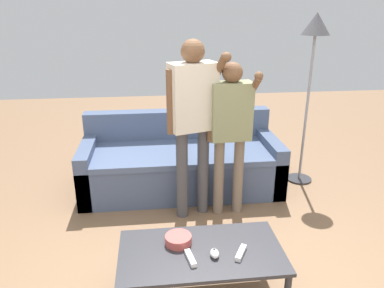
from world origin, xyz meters
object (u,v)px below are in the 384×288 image
player_center (193,110)px  game_remote_wand_far (241,253)px  snack_bowl (178,240)px  player_right (231,123)px  game_remote_nunchuk (215,253)px  couch (181,162)px  coffee_table (201,256)px  game_remote_wand_near (190,258)px  floor_lamp (314,42)px

player_center → game_remote_wand_far: 1.35m
snack_bowl → game_remote_wand_far: size_ratio=1.18×
player_right → game_remote_nunchuk: bearing=-106.1°
couch → coffee_table: couch is taller
game_remote_nunchuk → snack_bowl: bearing=142.7°
couch → player_center: 0.97m
coffee_table → player_center: bearing=86.2°
coffee_table → snack_bowl: size_ratio=5.99×
game_remote_wand_near → snack_bowl: bearing=108.4°
coffee_table → game_remote_wand_near: game_remote_wand_near is taller
coffee_table → game_remote_nunchuk: bearing=-42.8°
game_remote_nunchuk → game_remote_wand_near: (-0.16, -0.02, -0.01)m
couch → floor_lamp: floor_lamp is taller
player_center → snack_bowl: bearing=-102.1°
snack_bowl → game_remote_nunchuk: snack_bowl is taller
coffee_table → game_remote_wand_far: 0.27m
game_remote_nunchuk → player_right: player_right is taller
couch → floor_lamp: bearing=-0.6°
snack_bowl → game_remote_nunchuk: bearing=-37.3°
player_center → game_remote_wand_near: size_ratio=10.19×
snack_bowl → player_center: bearing=77.9°
player_center → player_right: bearing=-2.8°
player_right → player_center: size_ratio=0.88×
player_center → game_remote_wand_far: player_center is taller
game_remote_nunchuk → coffee_table: bearing=137.2°
couch → player_right: (0.40, -0.62, 0.63)m
game_remote_wand_near → game_remote_nunchuk: bearing=6.5°
couch → snack_bowl: size_ratio=11.60×
game_remote_wand_far → game_remote_wand_near: bearing=-177.1°
coffee_table → snack_bowl: snack_bowl is taller
floor_lamp → snack_bowl: bearing=-133.7°
couch → game_remote_nunchuk: couch is taller
floor_lamp → game_remote_wand_near: floor_lamp is taller
game_remote_nunchuk → floor_lamp: floor_lamp is taller
game_remote_nunchuk → game_remote_wand_near: size_ratio=0.55×
game_remote_nunchuk → floor_lamp: (1.31, 1.77, 1.14)m
game_remote_wand_far → coffee_table: bearing=163.7°
game_remote_wand_far → snack_bowl: bearing=156.7°
couch → game_remote_nunchuk: bearing=-87.8°
coffee_table → game_remote_wand_near: bearing=-132.3°
player_right → game_remote_wand_far: size_ratio=9.46×
coffee_table → game_remote_wand_far: game_remote_wand_far is taller
floor_lamp → player_right: 1.31m
player_right → player_center: (-0.34, 0.02, 0.12)m
snack_bowl → game_remote_wand_near: snack_bowl is taller
snack_bowl → floor_lamp: floor_lamp is taller
floor_lamp → game_remote_wand_near: bearing=-129.4°
player_right → game_remote_wand_far: bearing=-98.0°
couch → game_remote_nunchuk: size_ratio=23.84×
game_remote_wand_near → player_center: bearing=82.6°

